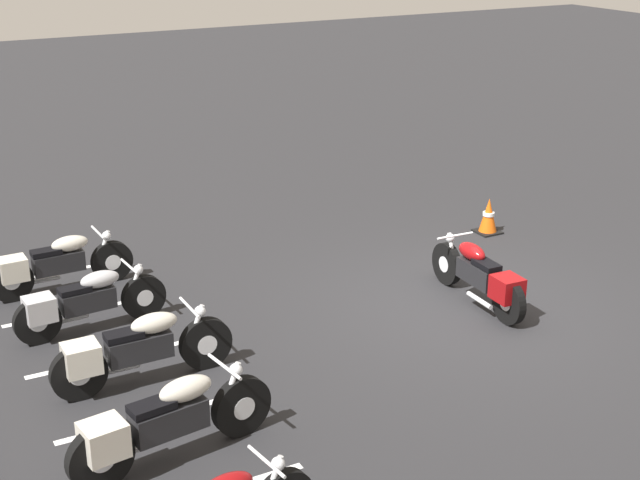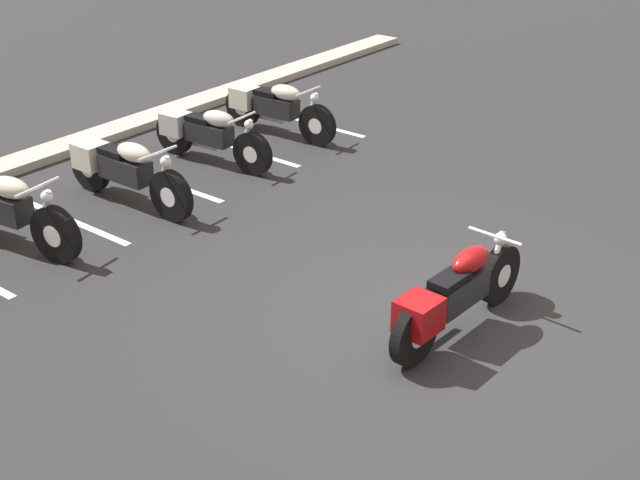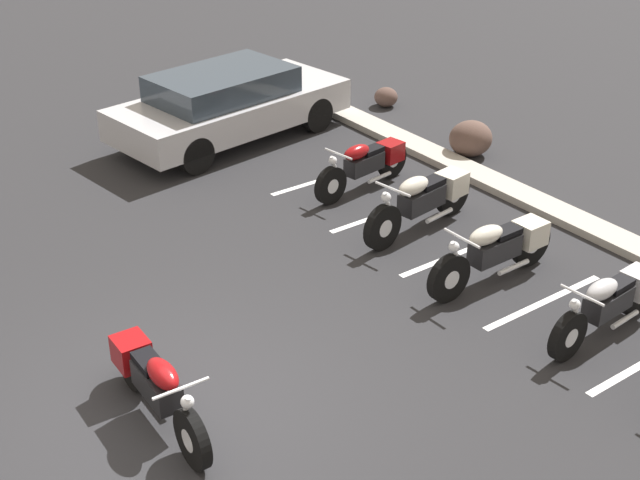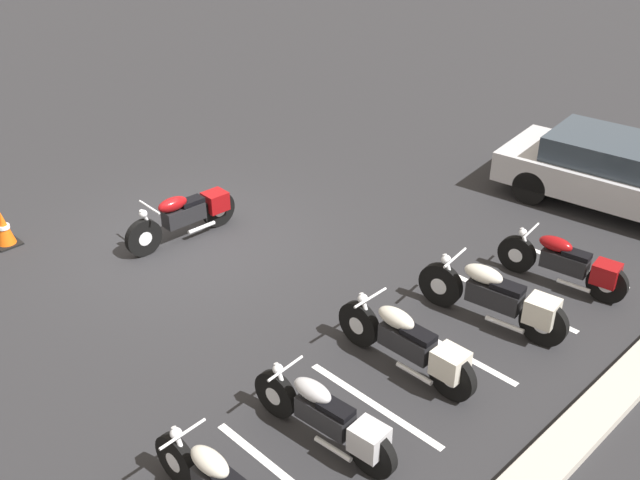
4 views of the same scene
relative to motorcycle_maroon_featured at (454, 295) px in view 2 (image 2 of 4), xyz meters
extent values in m
plane|color=#262628|center=(0.09, 0.23, -0.44)|extent=(60.00, 60.00, 0.00)
cylinder|color=black|center=(0.85, -0.04, -0.13)|extent=(0.63, 0.14, 0.63)
cylinder|color=silver|center=(0.85, -0.04, -0.13)|extent=(0.24, 0.13, 0.24)
cylinder|color=black|center=(-0.63, 0.03, -0.13)|extent=(0.63, 0.14, 0.63)
cylinder|color=silver|center=(-0.63, 0.03, -0.13)|extent=(0.24, 0.13, 0.24)
cube|color=black|center=(0.06, 0.00, 0.02)|extent=(0.74, 0.30, 0.29)
ellipsoid|color=maroon|center=(0.25, -0.01, 0.27)|extent=(0.55, 0.27, 0.23)
cube|color=black|center=(-0.10, 0.00, 0.21)|extent=(0.43, 0.25, 0.08)
cube|color=maroon|center=(-0.58, 0.02, 0.05)|extent=(0.40, 0.36, 0.32)
cylinder|color=silver|center=(0.73, -0.03, 0.12)|extent=(0.25, 0.07, 0.51)
cylinder|color=silver|center=(0.68, -0.03, 0.37)|extent=(0.06, 0.59, 0.03)
sphere|color=silver|center=(0.80, -0.04, 0.29)|extent=(0.13, 0.13, 0.13)
cylinder|color=silver|center=(-0.17, 0.14, -0.27)|extent=(0.53, 0.09, 0.07)
cylinder|color=black|center=(-1.42, 4.23, -0.11)|extent=(0.22, 0.68, 0.67)
cylinder|color=silver|center=(-1.42, 4.23, -0.11)|extent=(0.16, 0.27, 0.25)
cube|color=black|center=(-1.54, 5.06, 0.04)|extent=(0.39, 0.80, 0.30)
ellipsoid|color=beige|center=(-1.51, 4.86, 0.32)|extent=(0.34, 0.60, 0.24)
cylinder|color=silver|center=(-1.44, 4.35, 0.16)|extent=(0.10, 0.27, 0.54)
cylinder|color=silver|center=(-1.45, 4.41, 0.42)|extent=(0.63, 0.13, 0.04)
sphere|color=silver|center=(-1.43, 4.28, 0.34)|extent=(0.14, 0.14, 0.14)
cylinder|color=black|center=(0.12, 4.03, -0.12)|extent=(0.12, 0.65, 0.65)
cylinder|color=silver|center=(0.12, 4.03, -0.12)|extent=(0.13, 0.25, 0.25)
cylinder|color=black|center=(0.10, 5.56, -0.12)|extent=(0.12, 0.65, 0.65)
cylinder|color=silver|center=(0.10, 5.56, -0.12)|extent=(0.13, 0.25, 0.25)
cube|color=black|center=(0.11, 4.84, 0.03)|extent=(0.28, 0.75, 0.30)
ellipsoid|color=beige|center=(0.11, 4.65, 0.30)|extent=(0.26, 0.55, 0.24)
cube|color=black|center=(0.11, 5.01, 0.23)|extent=(0.24, 0.44, 0.08)
cube|color=beige|center=(0.10, 5.51, 0.06)|extent=(0.36, 0.40, 0.34)
cylinder|color=silver|center=(0.12, 4.15, 0.14)|extent=(0.06, 0.26, 0.53)
cylinder|color=silver|center=(0.12, 4.21, 0.40)|extent=(0.61, 0.04, 0.04)
sphere|color=silver|center=(0.12, 4.08, 0.32)|extent=(0.14, 0.14, 0.14)
cylinder|color=silver|center=(0.25, 5.09, -0.26)|extent=(0.07, 0.54, 0.07)
cylinder|color=black|center=(1.83, 4.26, -0.14)|extent=(0.16, 0.62, 0.61)
cylinder|color=silver|center=(1.83, 4.26, -0.14)|extent=(0.13, 0.24, 0.23)
cylinder|color=black|center=(1.72, 5.69, -0.14)|extent=(0.16, 0.62, 0.61)
cylinder|color=silver|center=(1.72, 5.69, -0.14)|extent=(0.13, 0.24, 0.23)
cube|color=black|center=(1.77, 5.02, 0.00)|extent=(0.31, 0.72, 0.28)
ellipsoid|color=#B7B7BC|center=(1.79, 4.83, 0.25)|extent=(0.28, 0.53, 0.22)
cube|color=black|center=(1.76, 5.17, 0.19)|extent=(0.25, 0.42, 0.07)
cube|color=#B7B7BC|center=(1.73, 5.64, 0.03)|extent=(0.36, 0.39, 0.31)
cylinder|color=silver|center=(1.82, 4.37, 0.10)|extent=(0.07, 0.25, 0.49)
cylinder|color=silver|center=(1.82, 4.42, 0.34)|extent=(0.57, 0.08, 0.03)
sphere|color=silver|center=(1.83, 4.30, 0.27)|extent=(0.13, 0.13, 0.13)
cylinder|color=silver|center=(1.89, 5.26, -0.27)|extent=(0.10, 0.51, 0.06)
cylinder|color=black|center=(3.28, 4.28, -0.13)|extent=(0.13, 0.62, 0.62)
cylinder|color=silver|center=(3.28, 4.28, -0.13)|extent=(0.13, 0.24, 0.24)
cylinder|color=black|center=(3.23, 5.74, -0.13)|extent=(0.13, 0.62, 0.62)
cylinder|color=silver|center=(3.23, 5.74, -0.13)|extent=(0.13, 0.24, 0.24)
cube|color=black|center=(3.25, 5.06, 0.01)|extent=(0.29, 0.72, 0.28)
ellipsoid|color=beige|center=(3.26, 4.87, 0.26)|extent=(0.26, 0.53, 0.23)
cube|color=black|center=(3.25, 5.22, 0.20)|extent=(0.24, 0.42, 0.08)
cube|color=beige|center=(3.23, 5.69, 0.04)|extent=(0.35, 0.39, 0.32)
cylinder|color=silver|center=(3.28, 4.40, 0.11)|extent=(0.06, 0.25, 0.50)
cylinder|color=silver|center=(3.27, 4.45, 0.36)|extent=(0.58, 0.05, 0.03)
sphere|color=silver|center=(3.28, 4.33, 0.28)|extent=(0.13, 0.13, 0.13)
cylinder|color=silver|center=(3.38, 5.30, -0.27)|extent=(0.08, 0.52, 0.07)
cube|color=#A8A399|center=(0.09, 7.02, -0.38)|extent=(18.00, 0.50, 0.12)
cube|color=white|center=(-0.67, 4.99, -0.44)|extent=(0.10, 2.10, 0.00)
cube|color=white|center=(0.88, 4.99, -0.44)|extent=(0.10, 2.10, 0.00)
cube|color=white|center=(2.44, 4.99, -0.44)|extent=(0.10, 2.10, 0.00)
cube|color=white|center=(4.00, 4.99, -0.44)|extent=(0.10, 2.10, 0.00)
camera|label=1|loc=(-8.97, 7.33, 4.82)|focal=50.00mm
camera|label=2|loc=(-6.51, -3.55, 4.24)|focal=50.00mm
camera|label=3|loc=(6.91, -2.96, 5.65)|focal=50.00mm
camera|label=4|loc=(6.26, 9.43, 5.90)|focal=42.00mm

